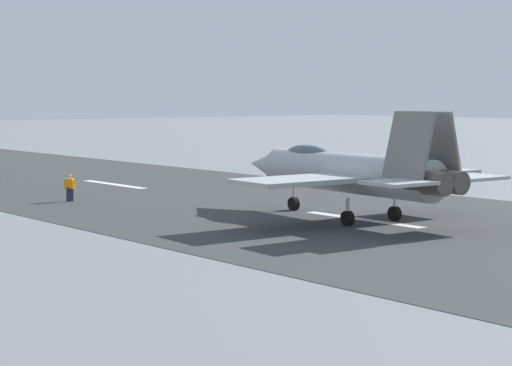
% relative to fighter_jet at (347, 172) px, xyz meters
% --- Properties ---
extents(ground_plane, '(400.00, 400.00, 0.00)m').
position_rel_fighter_jet_xyz_m(ground_plane, '(0.09, -0.48, -2.50)').
color(ground_plane, slate).
extents(runway_strip, '(240.00, 26.00, 0.02)m').
position_rel_fighter_jet_xyz_m(runway_strip, '(0.07, -0.48, -2.49)').
color(runway_strip, '#353737').
rests_on(runway_strip, ground).
extents(fighter_jet, '(16.49, 14.51, 5.70)m').
position_rel_fighter_jet_xyz_m(fighter_jet, '(0.00, 0.00, 0.00)').
color(fighter_jet, '#A5ACB0').
rests_on(fighter_jet, ground).
extents(crew_person, '(0.56, 0.50, 1.69)m').
position_rel_fighter_jet_xyz_m(crew_person, '(16.46, 7.23, -1.66)').
color(crew_person, '#1E2338').
rests_on(crew_person, ground).
extents(marker_cone_mid, '(0.44, 0.44, 0.55)m').
position_rel_fighter_jet_xyz_m(marker_cone_mid, '(6.48, -13.73, -2.22)').
color(marker_cone_mid, orange).
rests_on(marker_cone_mid, ground).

